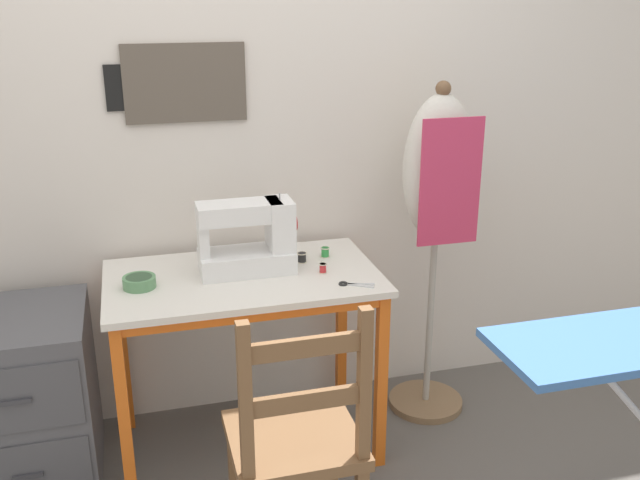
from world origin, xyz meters
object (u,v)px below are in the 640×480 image
Objects in this scene: sewing_machine at (251,239)px; filing_cabinet at (30,399)px; fabric_bowl at (139,282)px; thread_spool_near_machine at (302,258)px; dress_form at (438,190)px; thread_spool_far_edge at (325,252)px; scissors at (351,284)px; thread_spool_mid_table at (323,268)px; wooden_chair at (296,442)px.

filing_cabinet is (-0.83, -0.02, -0.53)m from sewing_machine.
fabric_bowl is 2.95× the size of thread_spool_near_machine.
dress_form is (0.76, 0.04, 0.12)m from sewing_machine.
sewing_machine is at bearing -176.76° from dress_form.
sewing_machine is 0.33m from thread_spool_far_edge.
sewing_machine is 0.41m from scissors.
thread_spool_near_machine is at bearing -179.21° from dress_form.
fabric_bowl is at bearing -4.92° from filing_cabinet.
sewing_machine is at bearing -170.02° from thread_spool_near_machine.
thread_spool_mid_table is 0.16m from thread_spool_far_edge.
thread_spool_near_machine is at bearing 113.60° from scissors.
dress_form is at bearing 31.36° from scissors.
thread_spool_near_machine is (0.20, 0.04, -0.11)m from sewing_machine.
thread_spool_mid_table is at bearing -3.37° from fabric_bowl.
wooden_chair is (-0.31, -0.43, -0.31)m from scissors.
scissors is 0.15m from thread_spool_mid_table.
thread_spool_near_machine is at bearing 9.98° from sewing_machine.
wooden_chair is 1.06m from filing_cabinet.
sewing_machine is at bearing 159.96° from thread_spool_mid_table.
wooden_chair is 0.65× the size of dress_form.
thread_spool_mid_table reaches higher than filing_cabinet.
sewing_machine reaches higher than thread_spool_mid_table.
fabric_bowl is 1.19m from dress_form.
sewing_machine reaches higher than thread_spool_near_machine.
fabric_bowl is 0.62m from thread_spool_near_machine.
sewing_machine reaches higher than filing_cabinet.
wooden_chair is 1.39× the size of filing_cabinet.
filing_cabinet is at bearing -175.90° from thread_spool_far_edge.
thread_spool_far_edge is at bearing 12.24° from sewing_machine.
thread_spool_far_edge is 0.06× the size of filing_cabinet.
scissors is at bearing -64.16° from thread_spool_mid_table.
thread_spool_mid_table is 0.57m from dress_form.
fabric_bowl is 0.72m from thread_spool_far_edge.
scissors is 0.09× the size of dress_form.
dress_form is (0.46, -0.02, 0.22)m from thread_spool_far_edge.
fabric_bowl reaches higher than scissors.
dress_form reaches higher than fabric_bowl.
dress_form reaches higher than wooden_chair.
wooden_chair is at bearing -112.12° from thread_spool_far_edge.
wooden_chair is (-0.24, -0.56, -0.33)m from thread_spool_mid_table.
fabric_bowl is at bearing 176.63° from thread_spool_mid_table.
thread_spool_far_edge is 0.84m from wooden_chair.
thread_spool_far_edge is (0.05, 0.16, 0.00)m from thread_spool_mid_table.
thread_spool_near_machine is at bearing 2.83° from filing_cabinet.
thread_spool_far_edge is at bearing 71.36° from thread_spool_mid_table.
fabric_bowl is at bearing 124.96° from wooden_chair.
sewing_machine is 2.90× the size of scissors.
sewing_machine is 9.30× the size of thread_spool_near_machine.
thread_spool_near_machine is 1.09× the size of thread_spool_mid_table.
thread_spool_far_edge is at bearing 92.57° from scissors.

